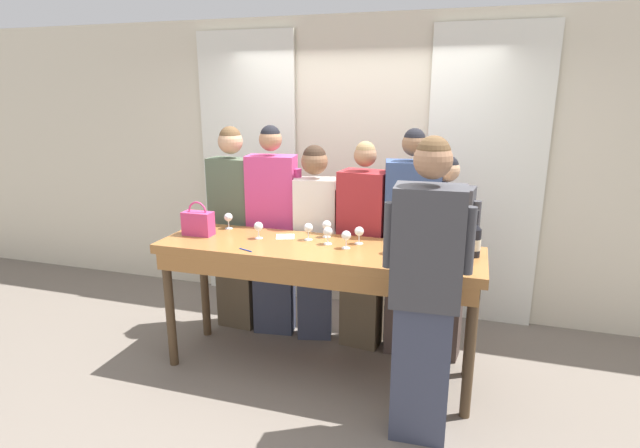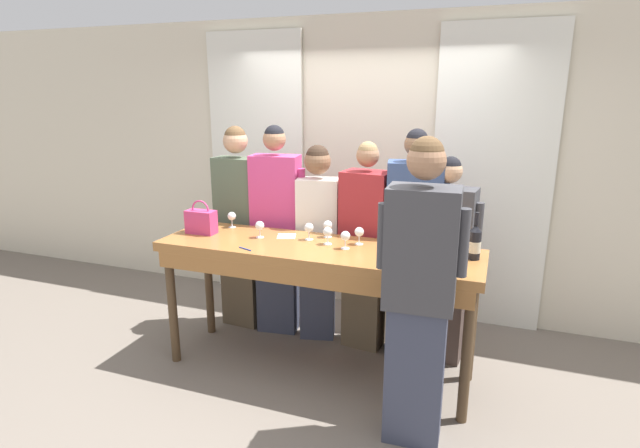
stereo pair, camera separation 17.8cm
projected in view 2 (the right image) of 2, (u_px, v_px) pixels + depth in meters
ground_plane at (317, 369)px, 3.94m from camera, size 18.00×18.00×0.00m
wall_back at (366, 168)px, 4.82m from camera, size 12.00×0.06×2.80m
curtain_panel_left at (257, 168)px, 5.16m from camera, size 1.02×0.03×2.69m
curtain_panel_right at (491, 182)px, 4.39m from camera, size 1.02×0.03×2.69m
tasting_bar at (316, 261)px, 3.68m from camera, size 2.40×0.68×1.02m
wine_bottle at (475, 243)px, 3.36m from camera, size 0.08×0.08×0.33m
handbag at (201, 221)px, 3.97m from camera, size 0.24×0.12×0.27m
wine_glass_front_left at (328, 226)px, 3.87m from camera, size 0.07×0.07×0.13m
wine_glass_front_mid at (232, 217)px, 4.14m from camera, size 0.07×0.07×0.13m
wine_glass_front_right at (260, 226)px, 3.85m from camera, size 0.07×0.07×0.13m
wine_glass_center_left at (390, 242)px, 3.46m from camera, size 0.07×0.07×0.13m
wine_glass_center_mid at (345, 237)px, 3.58m from camera, size 0.07×0.07×0.13m
wine_glass_center_right at (359, 233)px, 3.68m from camera, size 0.07×0.07×0.13m
wine_glass_back_left at (402, 255)px, 3.17m from camera, size 0.07×0.07×0.13m
wine_glass_back_mid at (328, 232)px, 3.69m from camera, size 0.07×0.07×0.13m
wine_glass_back_right at (433, 246)px, 3.37m from camera, size 0.07×0.07×0.13m
wine_glass_near_host at (438, 252)px, 3.24m from camera, size 0.07×0.07×0.13m
wine_glass_by_bottle at (309, 228)px, 3.80m from camera, size 0.07×0.07×0.13m
napkin at (286, 236)px, 3.91m from camera, size 0.18×0.18×0.00m
pen at (245, 249)px, 3.59m from camera, size 0.12×0.05×0.01m
guest_olive_jacket at (239, 224)px, 4.47m from camera, size 0.52×0.23×1.83m
guest_pink_top at (276, 230)px, 4.35m from camera, size 0.53×0.28×1.85m
guest_cream_sweater at (318, 238)px, 4.23m from camera, size 0.46×0.28×1.70m
guest_striped_shirt at (365, 247)px, 4.10m from camera, size 0.50×0.32×1.74m
guest_navy_coat at (412, 245)px, 3.96m from camera, size 0.54×0.32×1.85m
guest_beige_cap at (444, 260)px, 3.90m from camera, size 0.54×0.28×1.65m
host_pouring at (419, 294)px, 2.92m from camera, size 0.52×0.28×1.89m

